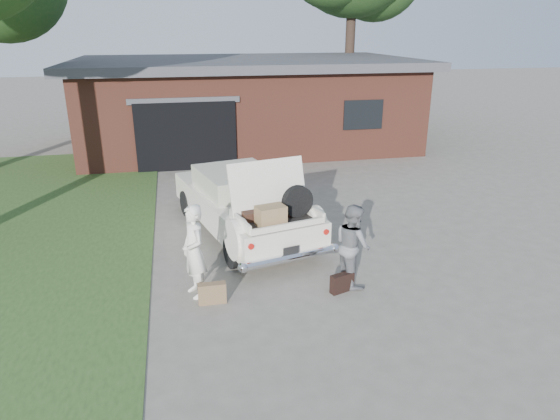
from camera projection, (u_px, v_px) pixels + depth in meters
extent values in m
plane|color=gray|center=(287.00, 275.00, 9.40)|extent=(90.00, 90.00, 0.00)
cube|color=#2D4C1E|center=(15.00, 238.00, 11.06)|extent=(6.00, 16.00, 0.02)
cube|color=brown|center=(247.00, 106.00, 19.64)|extent=(12.00, 7.00, 3.00)
cube|color=#4C4C51|center=(246.00, 62.00, 19.08)|extent=(12.80, 7.80, 0.30)
cube|color=black|center=(186.00, 136.00, 16.12)|extent=(3.20, 0.30, 2.20)
cube|color=#4C4C51|center=(184.00, 100.00, 15.66)|extent=(3.50, 0.12, 0.18)
cube|color=black|center=(363.00, 115.00, 17.07)|extent=(1.40, 0.08, 1.00)
cylinder|color=#38281E|center=(349.00, 57.00, 23.43)|extent=(0.44, 0.44, 6.19)
cube|color=white|center=(242.00, 207.00, 11.22)|extent=(2.86, 5.01, 0.61)
cube|color=beige|center=(237.00, 181.00, 11.28)|extent=(1.96, 2.20, 0.49)
cube|color=black|center=(224.00, 172.00, 12.04)|extent=(1.44, 0.42, 0.42)
cube|color=black|center=(252.00, 193.00, 10.53)|extent=(1.44, 0.42, 0.42)
cylinder|color=black|center=(233.00, 252.00, 9.62)|extent=(0.35, 0.66, 0.62)
cylinder|color=black|center=(309.00, 238.00, 10.30)|extent=(0.35, 0.66, 0.62)
cylinder|color=black|center=(187.00, 203.00, 12.34)|extent=(0.35, 0.66, 0.62)
cylinder|color=black|center=(249.00, 194.00, 13.02)|extent=(0.35, 0.66, 0.62)
cylinder|color=silver|center=(291.00, 257.00, 9.26)|extent=(1.92, 0.62, 0.17)
cylinder|color=#A5140F|center=(250.00, 246.00, 8.88)|extent=(0.13, 0.12, 0.11)
cylinder|color=#A5140F|center=(325.00, 231.00, 9.51)|extent=(0.13, 0.12, 0.11)
cube|color=black|center=(291.00, 251.00, 9.20)|extent=(0.32, 0.09, 0.16)
cube|color=black|center=(276.00, 220.00, 9.59)|extent=(1.67, 1.36, 0.04)
cube|color=white|center=(240.00, 221.00, 9.25)|extent=(0.30, 1.02, 0.17)
cube|color=white|center=(311.00, 209.00, 9.87)|extent=(0.30, 1.02, 0.17)
cube|color=white|center=(288.00, 226.00, 9.14)|extent=(1.48, 0.41, 0.11)
cube|color=white|center=(268.00, 188.00, 9.72)|extent=(1.62, 0.70, 1.06)
cube|color=#3E251A|center=(255.00, 214.00, 9.57)|extent=(0.60, 0.46, 0.17)
cube|color=#9F7C51|center=(271.00, 216.00, 9.23)|extent=(0.60, 0.46, 0.37)
cube|color=black|center=(278.00, 211.00, 9.73)|extent=(0.70, 0.54, 0.19)
cylinder|color=black|center=(297.00, 201.00, 9.62)|extent=(0.64, 0.29, 0.62)
imported|color=white|center=(194.00, 251.00, 8.45)|extent=(0.57, 0.70, 1.65)
imported|color=slate|center=(353.00, 245.00, 8.87)|extent=(0.70, 0.83, 1.51)
cube|color=olive|center=(212.00, 293.00, 8.40)|extent=(0.47, 0.15, 0.36)
cube|color=black|center=(342.00, 283.00, 8.77)|extent=(0.46, 0.27, 0.34)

